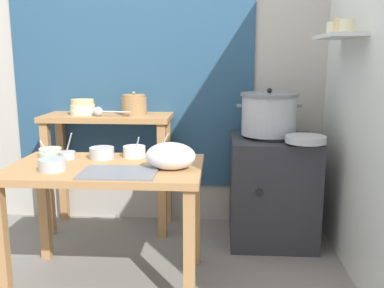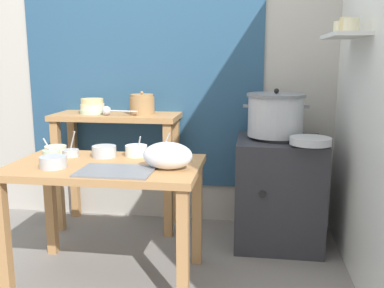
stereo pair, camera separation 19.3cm
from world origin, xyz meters
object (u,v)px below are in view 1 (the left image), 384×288
at_px(serving_tray, 119,173).
at_px(prep_bowl_3, 134,151).
at_px(bowl_stack_enamel, 83,107).
at_px(steamer_pot, 269,114).
at_px(wide_pan, 306,139).
at_px(prep_bowl_1, 102,152).
at_px(prep_bowl_2, 53,164).
at_px(prep_bowl_6, 67,155).
at_px(prep_bowl_4, 48,157).
at_px(back_shelf_table, 109,143).
at_px(ladle, 100,112).
at_px(stove_block, 272,189).
at_px(prep_bowl_5, 163,152).
at_px(clay_pot, 134,105).
at_px(prep_bowl_0, 50,152).
at_px(prep_table, 106,184).
at_px(plastic_bag, 171,156).

xyz_separation_m(serving_tray, prep_bowl_3, (0.01, 0.39, 0.03)).
height_order(bowl_stack_enamel, serving_tray, bowl_stack_enamel).
height_order(steamer_pot, wide_pan, steamer_pot).
height_order(prep_bowl_1, prep_bowl_2, prep_bowl_1).
xyz_separation_m(bowl_stack_enamel, prep_bowl_6, (0.11, -0.68, -0.21)).
distance_m(wide_pan, prep_bowl_4, 1.60).
bearing_deg(bowl_stack_enamel, prep_bowl_6, -80.73).
relative_size(back_shelf_table, serving_tray, 2.40).
height_order(serving_tray, prep_bowl_2, prep_bowl_2).
bearing_deg(prep_bowl_3, steamer_pot, 29.93).
height_order(ladle, prep_bowl_3, ladle).
height_order(ladle, serving_tray, ladle).
bearing_deg(stove_block, prep_bowl_1, -154.11).
distance_m(steamer_pot, wide_pan, 0.37).
relative_size(prep_bowl_4, prep_bowl_5, 0.94).
bearing_deg(clay_pot, prep_bowl_6, -112.21).
bearing_deg(steamer_pot, prep_bowl_0, -159.78).
distance_m(prep_table, steamer_pot, 1.27).
bearing_deg(prep_bowl_4, prep_bowl_2, -61.28).
relative_size(prep_bowl_3, prep_bowl_5, 0.93).
xyz_separation_m(prep_bowl_2, prep_bowl_3, (0.38, 0.35, 0.00)).
distance_m(prep_bowl_3, prep_bowl_6, 0.41).
bearing_deg(wide_pan, prep_table, -159.82).
xyz_separation_m(prep_table, ladle, (-0.23, 0.74, 0.33)).
bearing_deg(ladle, prep_bowl_0, -107.55).
bearing_deg(prep_bowl_2, prep_bowl_5, 33.33).
xyz_separation_m(prep_table, prep_bowl_0, (-0.40, 0.21, 0.14)).
xyz_separation_m(clay_pot, prep_bowl_4, (-0.35, -0.80, -0.22)).
height_order(bowl_stack_enamel, wide_pan, bowl_stack_enamel).
xyz_separation_m(serving_tray, prep_bowl_0, (-0.52, 0.38, 0.02)).
bearing_deg(prep_bowl_5, prep_bowl_4, -162.08).
bearing_deg(prep_bowl_6, prep_bowl_2, -86.01).
bearing_deg(back_shelf_table, steamer_pot, -5.27).
bearing_deg(prep_bowl_2, prep_bowl_1, 57.46).
relative_size(prep_table, serving_tray, 2.75).
bearing_deg(steamer_pot, prep_bowl_4, -152.54).
xyz_separation_m(ladle, prep_bowl_5, (0.53, -0.51, -0.18)).
bearing_deg(steamer_pot, back_shelf_table, 174.73).
bearing_deg(prep_bowl_1, wide_pan, 12.31).
relative_size(back_shelf_table, prep_bowl_4, 6.97).
xyz_separation_m(plastic_bag, prep_bowl_1, (-0.45, 0.24, -0.04)).
xyz_separation_m(serving_tray, prep_bowl_5, (0.18, 0.40, 0.03)).
distance_m(back_shelf_table, prep_bowl_4, 0.82).
xyz_separation_m(stove_block, prep_bowl_6, (-1.31, -0.56, 0.36)).
relative_size(back_shelf_table, prep_bowl_1, 6.49).
distance_m(bowl_stack_enamel, prep_bowl_2, 0.99).
distance_m(stove_block, wide_pan, 0.52).
bearing_deg(serving_tray, prep_bowl_2, 174.16).
distance_m(back_shelf_table, prep_bowl_1, 0.68).
height_order(back_shelf_table, steamer_pot, steamer_pot).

